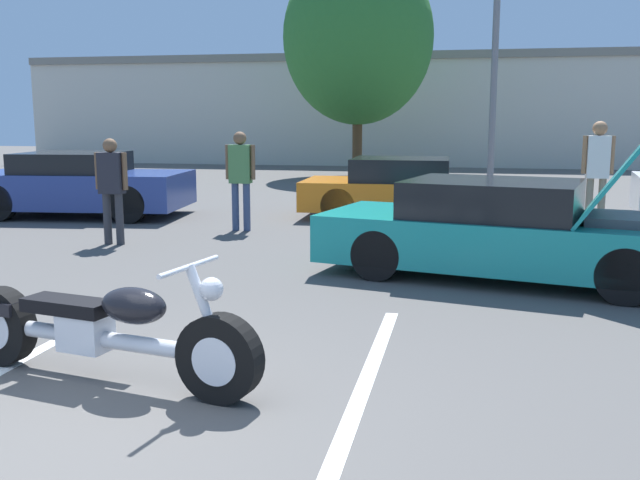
{
  "coord_description": "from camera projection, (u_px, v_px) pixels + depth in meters",
  "views": [
    {
      "loc": [
        2.33,
        -3.43,
        1.91
      ],
      "look_at": [
        1.04,
        2.86,
        0.8
      ],
      "focal_mm": 40.0,
      "sensor_mm": 36.0,
      "label": 1
    }
  ],
  "objects": [
    {
      "name": "parked_car_mid_row",
      "position": [
        407.0,
        190.0,
        13.57
      ],
      "size": [
        4.04,
        1.81,
        1.15
      ],
      "rotation": [
        0.0,
        0.0,
        0.02
      ],
      "color": "orange",
      "rests_on": "ground"
    },
    {
      "name": "spectator_near_motorcycle",
      "position": [
        112.0,
        182.0,
        10.69
      ],
      "size": [
        0.52,
        0.21,
        1.6
      ],
      "color": "#333338",
      "rests_on": "ground"
    },
    {
      "name": "spectator_by_show_car",
      "position": [
        598.0,
        165.0,
        11.97
      ],
      "size": [
        0.52,
        0.24,
        1.85
      ],
      "color": "gray",
      "rests_on": "ground"
    },
    {
      "name": "tree_background",
      "position": [
        358.0,
        38.0,
        22.7
      ],
      "size": [
        4.8,
        4.8,
        7.18
      ],
      "color": "brown",
      "rests_on": "ground"
    },
    {
      "name": "show_car_hood_open",
      "position": [
        507.0,
        231.0,
        8.48
      ],
      "size": [
        4.64,
        2.65,
        2.0
      ],
      "rotation": [
        0.0,
        0.0,
        -0.23
      ],
      "color": "teal",
      "rests_on": "ground"
    },
    {
      "name": "motorcycle",
      "position": [
        101.0,
        331.0,
        5.16
      ],
      "size": [
        2.56,
        0.85,
        0.94
      ],
      "rotation": [
        0.0,
        0.0,
        -0.19
      ],
      "color": "black",
      "rests_on": "ground"
    },
    {
      "name": "parking_stripe_back",
      "position": [
        357.0,
        403.0,
        4.8
      ],
      "size": [
        0.12,
        4.57,
        0.01
      ],
      "primitive_type": "cube",
      "color": "white",
      "rests_on": "ground"
    },
    {
      "name": "ground_plane",
      "position": [
        43.0,
        453.0,
        4.1
      ],
      "size": [
        80.0,
        80.0,
        0.0
      ],
      "primitive_type": "plane",
      "color": "#514F4C"
    },
    {
      "name": "far_building",
      "position": [
        411.0,
        107.0,
        29.35
      ],
      "size": [
        32.0,
        4.2,
        4.4
      ],
      "color": "beige",
      "rests_on": "ground"
    },
    {
      "name": "spectator_midground",
      "position": [
        240.0,
        172.0,
        11.99
      ],
      "size": [
        0.52,
        0.22,
        1.67
      ],
      "color": "#38476B",
      "rests_on": "ground"
    },
    {
      "name": "light_pole",
      "position": [
        499.0,
        42.0,
        19.08
      ],
      "size": [
        1.21,
        0.28,
        7.03
      ],
      "color": "slate",
      "rests_on": "ground"
    },
    {
      "name": "parked_car_left_row",
      "position": [
        80.0,
        185.0,
        13.88
      ],
      "size": [
        4.21,
        2.33,
        1.24
      ],
      "rotation": [
        0.0,
        0.0,
        0.1
      ],
      "color": "navy",
      "rests_on": "ground"
    }
  ]
}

